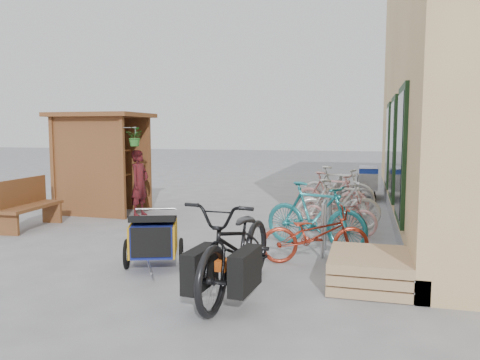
% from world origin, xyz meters
% --- Properties ---
extents(ground, '(80.00, 80.00, 0.00)m').
position_xyz_m(ground, '(0.00, 0.00, 0.00)').
color(ground, gray).
extents(kiosk, '(2.49, 1.65, 2.40)m').
position_xyz_m(kiosk, '(-3.28, 2.47, 1.55)').
color(kiosk, brown).
rests_on(kiosk, ground).
extents(bike_rack, '(0.05, 5.35, 0.86)m').
position_xyz_m(bike_rack, '(2.30, 2.40, 0.52)').
color(bike_rack, '#A5A8AD').
rests_on(bike_rack, ground).
extents(pallet_stack, '(1.00, 1.20, 0.40)m').
position_xyz_m(pallet_stack, '(3.00, -1.40, 0.21)').
color(pallet_stack, tan).
rests_on(pallet_stack, ground).
extents(bench, '(0.62, 1.64, 1.02)m').
position_xyz_m(bench, '(-3.68, 0.45, 0.52)').
color(bench, brown).
rests_on(bench, ground).
extents(shopping_carts, '(0.54, 1.82, 0.97)m').
position_xyz_m(shopping_carts, '(3.00, 6.73, 0.56)').
color(shopping_carts, silver).
rests_on(shopping_carts, ground).
extents(child_trailer, '(0.94, 1.44, 0.83)m').
position_xyz_m(child_trailer, '(-0.01, -1.39, 0.46)').
color(child_trailer, navy).
rests_on(child_trailer, ground).
extents(cargo_bike, '(0.99, 2.34, 1.20)m').
position_xyz_m(cargo_bike, '(1.46, -2.17, 0.59)').
color(cargo_bike, black).
rests_on(cargo_bike, ground).
extents(person_kiosk, '(0.43, 0.60, 1.54)m').
position_xyz_m(person_kiosk, '(-2.14, 2.33, 0.77)').
color(person_kiosk, maroon).
rests_on(person_kiosk, ground).
extents(bike_0, '(1.72, 1.01, 0.85)m').
position_xyz_m(bike_0, '(2.22, -0.53, 0.43)').
color(bike_0, maroon).
rests_on(bike_0, ground).
extents(bike_1, '(1.92, 1.12, 1.12)m').
position_xyz_m(bike_1, '(2.12, 0.38, 0.56)').
color(bike_1, teal).
rests_on(bike_1, ground).
extents(bike_2, '(1.62, 0.99, 0.81)m').
position_xyz_m(bike_2, '(2.44, 1.59, 0.40)').
color(bike_2, pink).
rests_on(bike_2, ground).
extents(bike_3, '(1.79, 0.92, 1.03)m').
position_xyz_m(bike_3, '(2.41, 1.86, 0.52)').
color(bike_3, silver).
rests_on(bike_3, ground).
extents(bike_4, '(1.56, 0.69, 0.79)m').
position_xyz_m(bike_4, '(2.23, 2.90, 0.40)').
color(bike_4, silver).
rests_on(bike_4, ground).
extents(bike_5, '(1.82, 1.00, 1.05)m').
position_xyz_m(bike_5, '(2.19, 3.16, 0.53)').
color(bike_5, pink).
rests_on(bike_5, ground).
extents(bike_6, '(1.86, 0.76, 0.96)m').
position_xyz_m(bike_6, '(2.26, 3.99, 0.48)').
color(bike_6, '#9E9DA1').
rests_on(bike_6, ground).
extents(bike_7, '(1.90, 0.84, 1.10)m').
position_xyz_m(bike_7, '(2.25, 4.31, 0.55)').
color(bike_7, silver).
rests_on(bike_7, ground).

